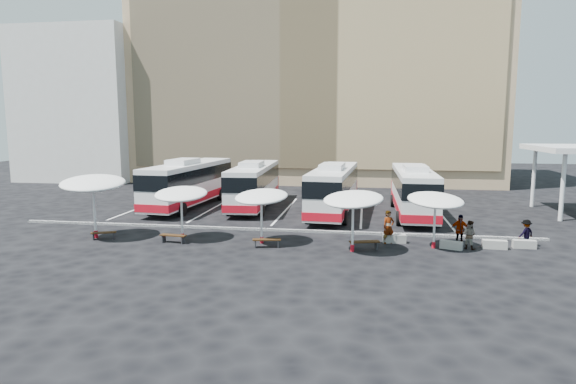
# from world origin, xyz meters

# --- Properties ---
(ground) EXTENTS (120.00, 120.00, 0.00)m
(ground) POSITION_xyz_m (0.00, 0.00, 0.00)
(ground) COLOR black
(ground) RESTS_ON ground
(sandstone_building) EXTENTS (42.00, 18.25, 29.60)m
(sandstone_building) POSITION_xyz_m (0.00, 31.87, 12.63)
(sandstone_building) COLOR tan
(sandstone_building) RESTS_ON ground
(apartment_block) EXTENTS (14.00, 14.00, 18.00)m
(apartment_block) POSITION_xyz_m (-28.00, 28.00, 9.00)
(apartment_block) COLOR silver
(apartment_block) RESTS_ON ground
(curb_divider) EXTENTS (34.00, 0.25, 0.15)m
(curb_divider) POSITION_xyz_m (0.00, 0.50, 0.07)
(curb_divider) COLOR black
(curb_divider) RESTS_ON ground
(bay_lines) EXTENTS (24.15, 12.00, 0.01)m
(bay_lines) POSITION_xyz_m (0.00, 8.00, 0.01)
(bay_lines) COLOR white
(bay_lines) RESTS_ON ground
(bus_0) EXTENTS (3.67, 12.93, 4.05)m
(bus_0) POSITION_xyz_m (-8.18, 8.50, 2.07)
(bus_0) COLOR silver
(bus_0) RESTS_ON ground
(bus_1) EXTENTS (3.32, 12.27, 3.86)m
(bus_1) POSITION_xyz_m (-2.85, 9.22, 1.97)
(bus_1) COLOR silver
(bus_1) RESTS_ON ground
(bus_2) EXTENTS (3.42, 12.51, 3.93)m
(bus_2) POSITION_xyz_m (3.86, 7.26, 2.01)
(bus_2) COLOR silver
(bus_2) RESTS_ON ground
(bus_3) EXTENTS (2.87, 12.19, 3.87)m
(bus_3) POSITION_xyz_m (9.80, 7.54, 1.98)
(bus_3) COLOR silver
(bus_3) RESTS_ON ground
(sunshade_0) EXTENTS (4.87, 4.90, 3.91)m
(sunshade_0) POSITION_xyz_m (-9.82, -3.04, 3.32)
(sunshade_0) COLOR silver
(sunshade_0) RESTS_ON ground
(sunshade_1) EXTENTS (3.42, 3.46, 3.22)m
(sunshade_1) POSITION_xyz_m (-4.48, -2.61, 2.73)
(sunshade_1) COLOR silver
(sunshade_1) RESTS_ON ground
(sunshade_2) EXTENTS (3.70, 3.73, 3.18)m
(sunshade_2) POSITION_xyz_m (0.38, -2.71, 2.71)
(sunshade_2) COLOR silver
(sunshade_2) RESTS_ON ground
(sunshade_3) EXTENTS (4.20, 4.23, 3.35)m
(sunshade_3) POSITION_xyz_m (5.61, -3.74, 2.84)
(sunshade_3) COLOR silver
(sunshade_3) RESTS_ON ground
(sunshade_4) EXTENTS (3.86, 3.88, 3.17)m
(sunshade_4) POSITION_xyz_m (10.05, -2.33, 2.69)
(sunshade_4) COLOR silver
(sunshade_4) RESTS_ON ground
(wood_bench_0) EXTENTS (1.46, 0.91, 0.44)m
(wood_bench_0) POSITION_xyz_m (-9.14, -3.32, 0.34)
(wood_bench_0) COLOR black
(wood_bench_0) RESTS_ON ground
(wood_bench_1) EXTENTS (1.60, 0.60, 0.48)m
(wood_bench_1) POSITION_xyz_m (-4.69, -3.49, 0.37)
(wood_bench_1) COLOR black
(wood_bench_1) RESTS_ON ground
(wood_bench_2) EXTENTS (1.63, 0.72, 0.48)m
(wood_bench_2) POSITION_xyz_m (0.87, -3.65, 0.37)
(wood_bench_2) COLOR black
(wood_bench_2) RESTS_ON ground
(wood_bench_3) EXTENTS (1.70, 0.88, 0.50)m
(wood_bench_3) POSITION_xyz_m (6.26, -3.35, 0.39)
(wood_bench_3) COLOR black
(wood_bench_3) RESTS_ON ground
(conc_bench_0) EXTENTS (1.35, 0.59, 0.49)m
(conc_bench_0) POSITION_xyz_m (7.96, -1.43, 0.24)
(conc_bench_0) COLOR gray
(conc_bench_0) RESTS_ON ground
(conc_bench_1) EXTENTS (1.25, 0.81, 0.45)m
(conc_bench_1) POSITION_xyz_m (10.99, -2.37, 0.22)
(conc_bench_1) COLOR gray
(conc_bench_1) RESTS_ON ground
(conc_bench_2) EXTENTS (1.31, 0.52, 0.48)m
(conc_bench_2) POSITION_xyz_m (13.36, -1.90, 0.24)
(conc_bench_2) COLOR gray
(conc_bench_2) RESTS_ON ground
(conc_bench_3) EXTENTS (1.22, 0.43, 0.45)m
(conc_bench_3) POSITION_xyz_m (15.02, -1.52, 0.23)
(conc_bench_3) COLOR gray
(conc_bench_3) RESTS_ON ground
(passenger_0) EXTENTS (0.83, 0.73, 1.92)m
(passenger_0) POSITION_xyz_m (7.61, -1.64, 0.96)
(passenger_0) COLOR black
(passenger_0) RESTS_ON ground
(passenger_1) EXTENTS (0.98, 0.93, 1.60)m
(passenger_1) POSITION_xyz_m (11.96, -2.22, 0.80)
(passenger_1) COLOR black
(passenger_1) RESTS_ON ground
(passenger_2) EXTENTS (1.07, 0.47, 1.80)m
(passenger_2) POSITION_xyz_m (11.54, -1.59, 0.90)
(passenger_2) COLOR black
(passenger_2) RESTS_ON ground
(passenger_3) EXTENTS (1.15, 1.01, 1.54)m
(passenger_3) POSITION_xyz_m (15.17, -1.12, 0.77)
(passenger_3) COLOR black
(passenger_3) RESTS_ON ground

